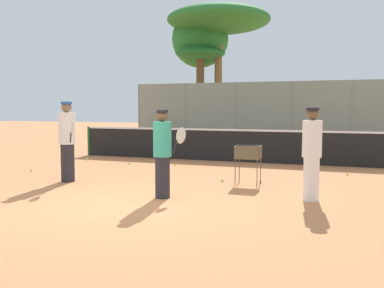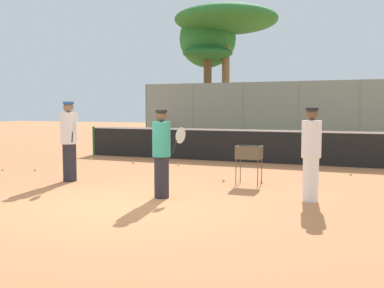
# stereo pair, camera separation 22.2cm
# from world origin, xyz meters

# --- Properties ---
(ground_plane) EXTENTS (80.00, 80.00, 0.00)m
(ground_plane) POSITION_xyz_m (0.00, 0.00, 0.00)
(ground_plane) COLOR #D37F4C
(tennis_net) EXTENTS (11.00, 0.10, 1.07)m
(tennis_net) POSITION_xyz_m (0.00, 7.25, 0.56)
(tennis_net) COLOR #26592D
(tennis_net) RESTS_ON ground_plane
(back_fence) EXTENTS (20.67, 0.08, 3.35)m
(back_fence) POSITION_xyz_m (0.00, 20.39, 1.68)
(back_fence) COLOR gray
(back_fence) RESTS_ON ground_plane
(tree_0) EXTENTS (4.09, 4.09, 8.76)m
(tree_0) POSITION_xyz_m (-7.17, 24.03, 6.70)
(tree_0) COLOR brown
(tree_0) RESTS_ON ground_plane
(tree_1) EXTENTS (7.20, 7.20, 8.78)m
(tree_1) POSITION_xyz_m (-5.59, 23.45, 7.79)
(tree_1) COLOR brown
(tree_1) RESTS_ON ground_plane
(tree_2) EXTENTS (3.47, 3.47, 5.97)m
(tree_2) POSITION_xyz_m (-6.68, 22.73, 5.15)
(tree_2) COLOR brown
(tree_2) RESTS_ON ground_plane
(player_white_outfit) EXTENTS (0.78, 0.71, 1.92)m
(player_white_outfit) POSITION_xyz_m (-2.47, 1.96, 0.99)
(player_white_outfit) COLOR #26262D
(player_white_outfit) RESTS_ON ground_plane
(player_red_cap) EXTENTS (0.37, 0.93, 1.77)m
(player_red_cap) POSITION_xyz_m (3.22, 1.78, 0.92)
(player_red_cap) COLOR white
(player_red_cap) RESTS_ON ground_plane
(player_yellow_shirt) EXTENTS (0.45, 0.88, 1.73)m
(player_yellow_shirt) POSITION_xyz_m (0.47, 1.01, 0.90)
(player_yellow_shirt) COLOR #26262D
(player_yellow_shirt) RESTS_ON ground_plane
(ball_cart) EXTENTS (0.56, 0.41, 0.90)m
(ball_cart) POSITION_xyz_m (1.65, 3.13, 0.67)
(ball_cart) COLOR brown
(ball_cart) RESTS_ON ground_plane
(tennis_ball_0) EXTENTS (0.07, 0.07, 0.07)m
(tennis_ball_0) POSITION_xyz_m (1.88, 3.45, 0.03)
(tennis_ball_0) COLOR #D1E54C
(tennis_ball_0) RESTS_ON ground_plane
(tennis_ball_1) EXTENTS (0.07, 0.07, 0.07)m
(tennis_ball_1) POSITION_xyz_m (-5.37, 2.72, 0.03)
(tennis_ball_1) COLOR #D1E54C
(tennis_ball_1) RESTS_ON ground_plane
(tennis_ball_2) EXTENTS (0.07, 0.07, 0.07)m
(tennis_ball_2) POSITION_xyz_m (-4.65, 5.02, 0.03)
(tennis_ball_2) COLOR #D1E54C
(tennis_ball_2) RESTS_ON ground_plane
(tennis_ball_3) EXTENTS (0.07, 0.07, 0.07)m
(tennis_ball_3) POSITION_xyz_m (-4.58, 5.84, 0.03)
(tennis_ball_3) COLOR #D1E54C
(tennis_ball_3) RESTS_ON ground_plane
(tennis_ball_4) EXTENTS (0.07, 0.07, 0.07)m
(tennis_ball_4) POSITION_xyz_m (-1.24, 5.61, 0.03)
(tennis_ball_4) COLOR #D1E54C
(tennis_ball_4) RESTS_ON ground_plane
(tennis_ball_5) EXTENTS (0.07, 0.07, 0.07)m
(tennis_ball_5) POSITION_xyz_m (0.99, 3.28, 0.03)
(tennis_ball_5) COLOR #D1E54C
(tennis_ball_5) RESTS_ON ground_plane
(tennis_ball_6) EXTENTS (0.07, 0.07, 0.07)m
(tennis_ball_6) POSITION_xyz_m (-2.74, 5.45, 0.03)
(tennis_ball_6) COLOR #D1E54C
(tennis_ball_6) RESTS_ON ground_plane
(tennis_ball_7) EXTENTS (0.07, 0.07, 0.07)m
(tennis_ball_7) POSITION_xyz_m (-4.50, 3.03, 0.03)
(tennis_ball_7) COLOR #D1E54C
(tennis_ball_7) RESTS_ON ground_plane
(tennis_ball_8) EXTENTS (0.07, 0.07, 0.07)m
(tennis_ball_8) POSITION_xyz_m (3.76, 5.49, 0.03)
(tennis_ball_8) COLOR #D1E54C
(tennis_ball_8) RESTS_ON ground_plane
(parked_car) EXTENTS (4.20, 1.70, 1.60)m
(parked_car) POSITION_xyz_m (-5.89, 24.08, 0.66)
(parked_car) COLOR #3F4C8C
(parked_car) RESTS_ON ground_plane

